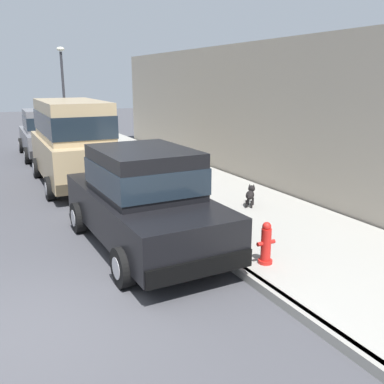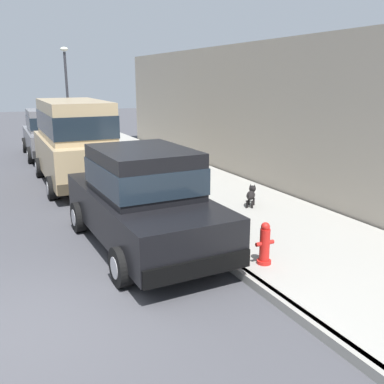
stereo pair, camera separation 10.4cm
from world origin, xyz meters
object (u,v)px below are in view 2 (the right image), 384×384
object	(u,v)px
dog_black	(251,194)
fire_hydrant	(265,245)
car_grey_sedan	(49,132)
street_lamp	(67,83)
car_tan_van	(75,139)
car_black_sedan	(143,198)

from	to	relation	value
dog_black	fire_hydrant	world-z (taller)	fire_hydrant
car_grey_sedan	street_lamp	xyz separation A→B (m)	(1.39, 3.05, 1.92)
street_lamp	car_tan_van	bearing A→B (deg)	-99.44
car_black_sedan	street_lamp	size ratio (longest dim) A/B	1.05
car_black_sedan	car_tan_van	world-z (taller)	car_tan_van
fire_hydrant	street_lamp	bearing A→B (deg)	90.36
car_tan_van	dog_black	size ratio (longest dim) A/B	8.21
dog_black	car_black_sedan	bearing A→B (deg)	-161.94
car_tan_van	dog_black	distance (m)	5.76
fire_hydrant	car_grey_sedan	bearing A→B (deg)	96.48
car_tan_van	dog_black	bearing A→B (deg)	-55.67
car_grey_sedan	fire_hydrant	xyz separation A→B (m)	(1.49, -13.08, -0.51)
car_tan_van	car_grey_sedan	xyz separation A→B (m)	(0.03, 5.45, -0.41)
car_black_sedan	car_grey_sedan	distance (m)	11.16
car_tan_van	fire_hydrant	distance (m)	7.83
car_black_sedan	street_lamp	distance (m)	14.40
car_grey_sedan	dog_black	xyz separation A→B (m)	(3.18, -10.14, -0.55)
fire_hydrant	car_tan_van	bearing A→B (deg)	101.21
car_black_sedan	car_grey_sedan	world-z (taller)	same
car_black_sedan	street_lamp	xyz separation A→B (m)	(1.34, 14.21, 1.92)
car_grey_sedan	fire_hydrant	bearing A→B (deg)	-83.52
car_tan_van	car_grey_sedan	distance (m)	5.47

